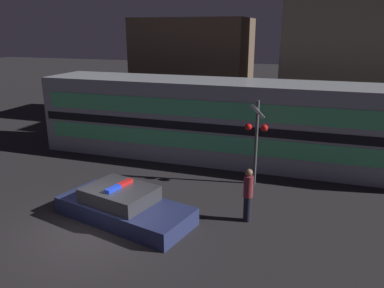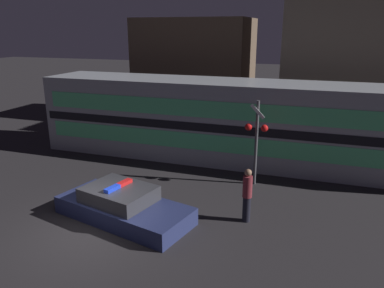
{
  "view_description": "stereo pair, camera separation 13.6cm",
  "coord_description": "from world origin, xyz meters",
  "px_view_note": "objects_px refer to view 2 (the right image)",
  "views": [
    {
      "loc": [
        6.05,
        -8.63,
        5.91
      ],
      "look_at": [
        1.67,
        4.52,
        1.66
      ],
      "focal_mm": 35.0,
      "sensor_mm": 36.0,
      "label": 1
    },
    {
      "loc": [
        6.18,
        -8.58,
        5.91
      ],
      "look_at": [
        1.67,
        4.52,
        1.66
      ],
      "focal_mm": 35.0,
      "sensor_mm": 36.0,
      "label": 2
    }
  ],
  "objects_px": {
    "train": "(240,122)",
    "pedestrian": "(247,195)",
    "crossing_signal_near": "(256,135)",
    "police_car": "(123,206)"
  },
  "relations": [
    {
      "from": "train",
      "to": "pedestrian",
      "type": "bearing_deg",
      "value": -75.49
    },
    {
      "from": "train",
      "to": "police_car",
      "type": "bearing_deg",
      "value": -108.93
    },
    {
      "from": "train",
      "to": "police_car",
      "type": "height_order",
      "value": "train"
    },
    {
      "from": "pedestrian",
      "to": "crossing_signal_near",
      "type": "relative_size",
      "value": 0.53
    },
    {
      "from": "police_car",
      "to": "pedestrian",
      "type": "relative_size",
      "value": 2.7
    },
    {
      "from": "train",
      "to": "crossing_signal_near",
      "type": "height_order",
      "value": "train"
    },
    {
      "from": "train",
      "to": "pedestrian",
      "type": "relative_size",
      "value": 10.69
    },
    {
      "from": "police_car",
      "to": "crossing_signal_near",
      "type": "xyz_separation_m",
      "value": [
        3.56,
        4.15,
        1.6
      ]
    },
    {
      "from": "crossing_signal_near",
      "to": "pedestrian",
      "type": "bearing_deg",
      "value": -84.68
    },
    {
      "from": "train",
      "to": "crossing_signal_near",
      "type": "xyz_separation_m",
      "value": [
        1.21,
        -2.7,
        0.19
      ]
    }
  ]
}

